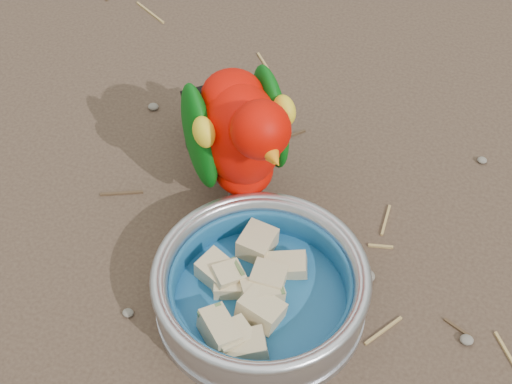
% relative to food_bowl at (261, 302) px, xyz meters
% --- Properties ---
extents(ground, '(60.00, 60.00, 0.00)m').
position_rel_food_bowl_xyz_m(ground, '(-0.02, 0.04, -0.01)').
color(ground, '#473529').
extents(food_bowl, '(0.22, 0.22, 0.02)m').
position_rel_food_bowl_xyz_m(food_bowl, '(0.00, 0.00, 0.00)').
color(food_bowl, '#B2B2BA').
rests_on(food_bowl, ground).
extents(bowl_wall, '(0.22, 0.22, 0.04)m').
position_rel_food_bowl_xyz_m(bowl_wall, '(0.00, 0.00, 0.03)').
color(bowl_wall, '#B2B2BA').
rests_on(bowl_wall, food_bowl).
extents(fruit_wedges, '(0.13, 0.13, 0.03)m').
position_rel_food_bowl_xyz_m(fruit_wedges, '(-0.00, 0.00, 0.02)').
color(fruit_wedges, tan).
rests_on(fruit_wedges, food_bowl).
extents(lory_parrot, '(0.24, 0.26, 0.19)m').
position_rel_food_bowl_xyz_m(lory_parrot, '(-0.07, 0.14, 0.09)').
color(lory_parrot, '#CD0900').
rests_on(lory_parrot, ground).
extents(ground_debris, '(0.90, 0.80, 0.01)m').
position_rel_food_bowl_xyz_m(ground_debris, '(0.02, 0.08, -0.01)').
color(ground_debris, tan).
rests_on(ground_debris, ground).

